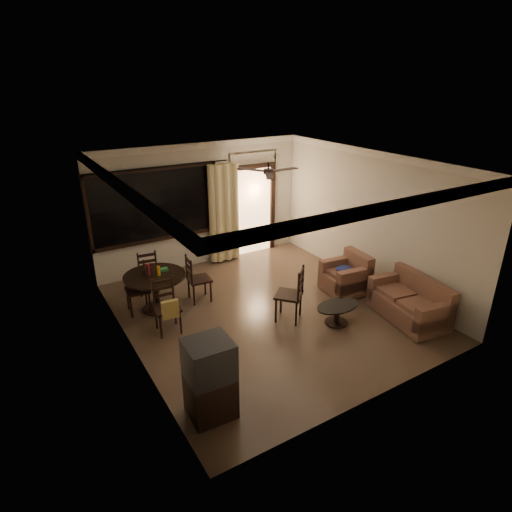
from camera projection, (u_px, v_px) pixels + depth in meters
ground at (267, 311)px, 8.08m from camera, size 5.50×5.50×0.00m
room_shell at (246, 192)px, 9.05m from camera, size 5.50×6.70×5.50m
dining_table at (155, 282)px, 7.94m from camera, size 1.14×1.14×0.94m
dining_chair_west at (139, 298)px, 7.98m from camera, size 0.46×0.46×0.95m
dining_chair_east at (199, 287)px, 8.38m from camera, size 0.46×0.46×0.95m
dining_chair_south at (168, 316)px, 7.33m from camera, size 0.46×0.51×0.95m
dining_chair_north at (148, 279)px, 8.71m from camera, size 0.46×0.46×0.95m
tv_cabinet at (210, 379)px, 5.42m from camera, size 0.61×0.55×1.11m
sofa at (411, 303)px, 7.74m from camera, size 1.00×1.55×0.77m
armchair at (347, 277)px, 8.71m from camera, size 0.88×0.88×0.80m
coffee_table at (337, 311)px, 7.60m from camera, size 0.83×0.50×0.37m
side_chair at (289, 304)px, 7.71m from camera, size 0.65×0.65×1.03m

